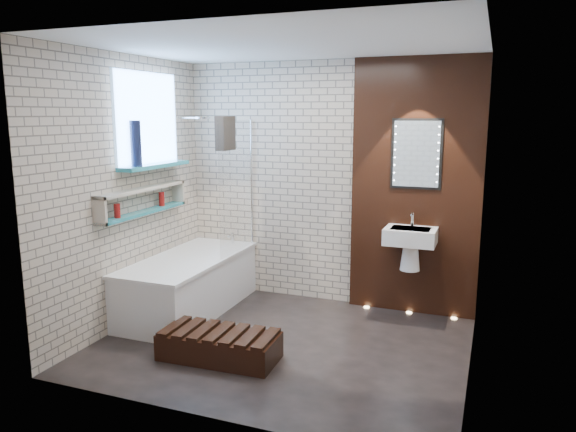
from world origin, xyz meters
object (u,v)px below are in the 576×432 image
at_px(washbasin, 410,242).
at_px(led_mirror, 416,154).
at_px(bathtub, 189,284).
at_px(bath_screen, 237,187).
at_px(walnut_step, 219,346).

relative_size(washbasin, led_mirror, 0.83).
bearing_deg(led_mirror, bathtub, -160.22).
bearing_deg(bath_screen, walnut_step, -70.34).
relative_size(bathtub, washbasin, 3.00).
distance_m(washbasin, led_mirror, 0.88).
distance_m(bathtub, led_mirror, 2.68).
distance_m(led_mirror, walnut_step, 2.65).
distance_m(bathtub, walnut_step, 1.25).
bearing_deg(bath_screen, led_mirror, 10.66).
xyz_separation_m(bath_screen, walnut_step, (0.48, -1.35, -1.17)).
relative_size(bath_screen, led_mirror, 2.00).
height_order(bath_screen, walnut_step, bath_screen).
bearing_deg(bathtub, led_mirror, 19.78).
bearing_deg(bathtub, walnut_step, -47.40).
bearing_deg(washbasin, bathtub, -163.99).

